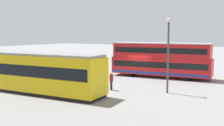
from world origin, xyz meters
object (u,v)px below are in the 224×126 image
info_sign (47,63)px  double_decker_bus (161,60)px  pedestrian_crossing (111,80)px  tram_yellow (34,72)px  pedestrian_near_railing (84,69)px  street_lamp (168,49)px

info_sign → double_decker_bus: bearing=-150.7°
pedestrian_crossing → double_decker_bus: bearing=-97.3°
tram_yellow → info_sign: (4.94, -6.58, -0.10)m
tram_yellow → info_sign: 8.23m
tram_yellow → pedestrian_near_railing: tram_yellow is taller
double_decker_bus → pedestrian_near_railing: (7.21, 4.79, -1.04)m
info_sign → street_lamp: bearing=175.6°
pedestrian_crossing → info_sign: (10.11, -2.54, 0.72)m
pedestrian_crossing → info_sign: info_sign is taller
info_sign → pedestrian_crossing: bearing=165.9°
pedestrian_near_railing → street_lamp: size_ratio=0.27×
double_decker_bus → tram_yellow: bearing=63.9°
double_decker_bus → info_sign: bearing=29.3°
double_decker_bus → pedestrian_near_railing: 8.71m
double_decker_bus → pedestrian_crossing: 8.98m
tram_yellow → double_decker_bus: bearing=-116.1°
tram_yellow → pedestrian_near_railing: size_ratio=7.83×
double_decker_bus → pedestrian_near_railing: double_decker_bus is taller
double_decker_bus → street_lamp: street_lamp is taller
tram_yellow → info_sign: size_ratio=5.50×
street_lamp → info_sign: bearing=-4.4°
pedestrian_crossing → tram_yellow: bearing=38.0°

